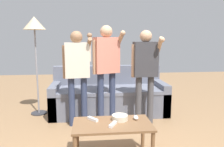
{
  "coord_description": "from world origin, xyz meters",
  "views": [
    {
      "loc": [
        -0.27,
        -2.48,
        1.35
      ],
      "look_at": [
        0.03,
        0.38,
        0.9
      ],
      "focal_mm": 35.36,
      "sensor_mm": 36.0,
      "label": 1
    }
  ],
  "objects": [
    {
      "name": "player_center",
      "position": [
        0.01,
        0.99,
        0.98
      ],
      "size": [
        0.5,
        0.32,
        1.56
      ],
      "color": "#2D3856",
      "rests_on": "ground"
    },
    {
      "name": "coffee_table",
      "position": [
        -0.02,
        -0.16,
        0.36
      ],
      "size": [
        0.87,
        0.49,
        0.42
      ],
      "color": "brown",
      "rests_on": "ground"
    },
    {
      "name": "game_remote_nunchuk",
      "position": [
        0.26,
        -0.07,
        0.45
      ],
      "size": [
        0.06,
        0.09,
        0.05
      ],
      "color": "white",
      "rests_on": "coffee_table"
    },
    {
      "name": "couch",
      "position": [
        0.08,
        1.47,
        0.29
      ],
      "size": [
        2.05,
        0.86,
        0.83
      ],
      "color": "slate",
      "rests_on": "ground"
    },
    {
      "name": "player_left",
      "position": [
        -0.45,
        0.89,
        0.92
      ],
      "size": [
        0.45,
        0.28,
        1.47
      ],
      "color": "#2D3856",
      "rests_on": "ground"
    },
    {
      "name": "floor_lamp",
      "position": [
        -1.19,
        1.5,
        1.52
      ],
      "size": [
        0.38,
        0.38,
        1.73
      ],
      "color": "#2D2D33",
      "rests_on": "ground"
    },
    {
      "name": "game_remote_wand_far",
      "position": [
        -0.24,
        -0.05,
        0.44
      ],
      "size": [
        0.13,
        0.14,
        0.03
      ],
      "color": "white",
      "rests_on": "coffee_table"
    },
    {
      "name": "snack_bowl",
      "position": [
        0.07,
        -0.07,
        0.45
      ],
      "size": [
        0.18,
        0.18,
        0.06
      ],
      "primitive_type": "cylinder",
      "color": "beige",
      "rests_on": "coffee_table"
    },
    {
      "name": "game_remote_wand_near",
      "position": [
        -0.03,
        -0.23,
        0.44
      ],
      "size": [
        0.1,
        0.15,
        0.03
      ],
      "color": "white",
      "rests_on": "coffee_table"
    },
    {
      "name": "player_right",
      "position": [
        0.59,
        0.83,
        0.93
      ],
      "size": [
        0.44,
        0.34,
        1.48
      ],
      "color": "#47474C",
      "rests_on": "ground"
    }
  ]
}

